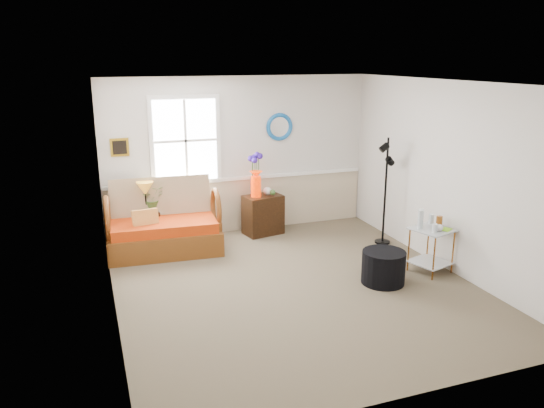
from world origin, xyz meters
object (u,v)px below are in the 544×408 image
object	(u,v)px
lamp_stand	(147,229)
floor_lamp	(385,191)
cabinet	(263,215)
side_table	(431,250)
ottoman	(383,267)
loveseat	(163,218)

from	to	relation	value
lamp_stand	floor_lamp	distance (m)	3.78
cabinet	floor_lamp	bearing A→B (deg)	-44.48
lamp_stand	side_table	distance (m)	4.26
floor_lamp	cabinet	bearing A→B (deg)	149.49
lamp_stand	ottoman	size ratio (longest dim) A/B	1.01
side_table	floor_lamp	bearing A→B (deg)	89.49
loveseat	ottoman	size ratio (longest dim) A/B	2.93
loveseat	floor_lamp	world-z (taller)	floor_lamp
side_table	loveseat	bearing A→B (deg)	148.76
lamp_stand	side_table	bearing A→B (deg)	-33.20
loveseat	lamp_stand	distance (m)	0.45
loveseat	cabinet	world-z (taller)	loveseat
lamp_stand	floor_lamp	world-z (taller)	floor_lamp
lamp_stand	cabinet	size ratio (longest dim) A/B	0.87
cabinet	ottoman	distance (m)	2.60
lamp_stand	ottoman	distance (m)	3.69
lamp_stand	cabinet	world-z (taller)	cabinet
side_table	floor_lamp	distance (m)	1.37
lamp_stand	cabinet	xyz separation A→B (m)	(1.91, 0.01, 0.04)
loveseat	cabinet	size ratio (longest dim) A/B	2.52
side_table	floor_lamp	world-z (taller)	floor_lamp
lamp_stand	ottoman	xyz separation A→B (m)	(2.76, -2.45, -0.07)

